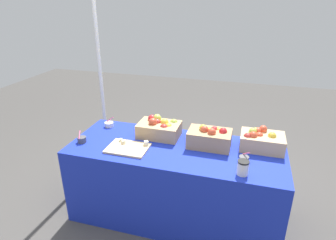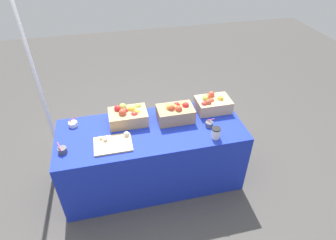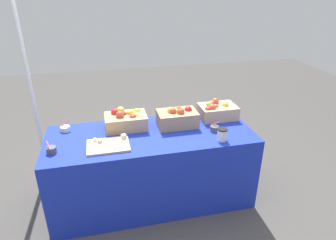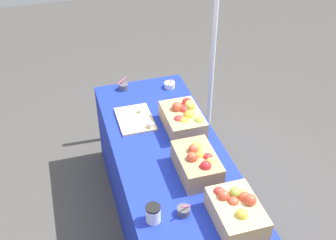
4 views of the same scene
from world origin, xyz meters
TOP-DOWN VIEW (x-y plane):
  - ground_plane at (0.00, 0.00)m, footprint 10.00×10.00m
  - table at (0.00, 0.00)m, footprint 1.90×0.76m
  - apple_crate_left at (0.72, 0.19)m, footprint 0.37×0.26m
  - apple_crate_middle at (0.29, 0.11)m, footprint 0.38×0.24m
  - apple_crate_right at (-0.21, 0.18)m, footprint 0.39×0.26m
  - cutting_board_front at (-0.39, -0.15)m, footprint 0.36×0.26m
  - sample_bowl_near at (-0.77, 0.24)m, footprint 0.09×0.09m
  - sample_bowl_mid at (0.59, -0.08)m, footprint 0.08×0.09m
  - sample_bowl_far at (-0.85, -0.14)m, footprint 0.08×0.09m
  - coffee_cup at (0.59, -0.27)m, footprint 0.09×0.09m
  - tent_pole at (-1.12, 0.76)m, footprint 0.04×0.04m

SIDE VIEW (x-z plane):
  - ground_plane at x=0.00m, z-range 0.00..0.00m
  - table at x=0.00m, z-range 0.00..0.74m
  - cutting_board_front at x=-0.39m, z-range 0.72..0.78m
  - sample_bowl_near at x=-0.77m, z-range 0.71..0.82m
  - sample_bowl_mid at x=0.59m, z-range 0.71..0.82m
  - sample_bowl_far at x=-0.85m, z-range 0.72..0.82m
  - coffee_cup at x=0.59m, z-range 0.74..0.85m
  - apple_crate_left at x=0.72m, z-range 0.73..0.91m
  - apple_crate_right at x=-0.21m, z-range 0.73..0.92m
  - apple_crate_middle at x=0.29m, z-range 0.73..0.92m
  - tent_pole at x=-1.12m, z-range 0.00..2.19m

